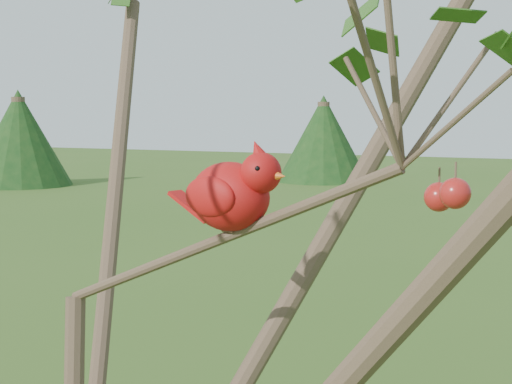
# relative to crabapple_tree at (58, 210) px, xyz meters

# --- Properties ---
(crabapple_tree) EXTENTS (2.35, 2.05, 2.95)m
(crabapple_tree) POSITION_rel_crabapple_tree_xyz_m (0.00, 0.00, 0.00)
(crabapple_tree) COLOR #3E2E21
(crabapple_tree) RESTS_ON ground
(cardinal) EXTENTS (0.22, 0.13, 0.15)m
(cardinal) POSITION_rel_crabapple_tree_xyz_m (0.26, 0.10, 0.03)
(cardinal) COLOR red
(cardinal) RESTS_ON ground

